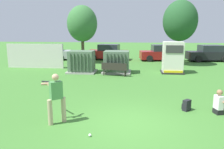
% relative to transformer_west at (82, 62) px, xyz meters
% --- Properties ---
extents(ground_plane, '(96.00, 96.00, 0.00)m').
position_rel_transformer_west_xyz_m(ground_plane, '(3.86, -8.96, -0.79)').
color(ground_plane, '#3D752D').
extents(fence_panel, '(4.80, 0.12, 2.00)m').
position_rel_transformer_west_xyz_m(fence_panel, '(-4.34, 1.54, 0.21)').
color(fence_panel, beige).
rests_on(fence_panel, ground).
extents(transformer_west, '(2.10, 1.70, 1.62)m').
position_rel_transformer_west_xyz_m(transformer_west, '(0.00, 0.00, 0.00)').
color(transformer_west, '#9E9B93').
rests_on(transformer_west, ground).
extents(transformer_mid_west, '(2.10, 1.70, 1.62)m').
position_rel_transformer_west_xyz_m(transformer_mid_west, '(2.60, 0.16, 0.00)').
color(transformer_mid_west, '#9E9B93').
rests_on(transformer_mid_west, ground).
extents(generator_enclosure, '(1.60, 1.40, 2.30)m').
position_rel_transformer_west_xyz_m(generator_enclosure, '(6.70, 0.54, 0.35)').
color(generator_enclosure, '#262626').
rests_on(generator_enclosure, ground).
extents(park_bench, '(1.84, 0.73, 0.92)m').
position_rel_transformer_west_xyz_m(park_bench, '(2.55, -1.03, -0.25)').
color(park_bench, '#2D2823').
rests_on(park_bench, ground).
extents(batter, '(1.25, 1.38, 1.74)m').
position_rel_transformer_west_xyz_m(batter, '(1.33, -9.12, 0.19)').
color(batter, tan).
rests_on(batter, ground).
extents(sports_ball, '(0.09, 0.09, 0.09)m').
position_rel_transformer_west_xyz_m(sports_ball, '(2.68, -10.03, -0.74)').
color(sports_ball, white).
rests_on(sports_ball, ground).
extents(seated_spectator, '(0.78, 0.63, 0.96)m').
position_rel_transformer_west_xyz_m(seated_spectator, '(7.29, -7.64, -0.41)').
color(seated_spectator, black).
rests_on(seated_spectator, ground).
extents(backpack, '(0.38, 0.38, 0.44)m').
position_rel_transformer_west_xyz_m(backpack, '(6.06, -7.43, -0.57)').
color(backpack, black).
rests_on(backpack, ground).
extents(tree_left, '(2.81, 2.81, 5.37)m').
position_rel_transformer_west_xyz_m(tree_left, '(-1.05, 4.80, 2.90)').
color(tree_left, '#4C3828').
rests_on(tree_left, ground).
extents(tree_center_left, '(2.96, 2.96, 5.66)m').
position_rel_transformer_west_xyz_m(tree_center_left, '(7.76, 4.27, 3.10)').
color(tree_center_left, '#4C3828').
rests_on(tree_center_left, ground).
extents(parked_car_leftmost, '(4.33, 2.19, 1.62)m').
position_rel_transformer_west_xyz_m(parked_car_leftmost, '(-5.01, 6.75, -0.04)').
color(parked_car_leftmost, '#B2B2B7').
rests_on(parked_car_leftmost, ground).
extents(parked_car_left_of_center, '(4.36, 2.27, 1.62)m').
position_rel_transformer_west_xyz_m(parked_car_left_of_center, '(1.03, 7.43, -0.04)').
color(parked_car_left_of_center, maroon).
rests_on(parked_car_left_of_center, ground).
extents(parked_car_right_of_center, '(4.38, 2.32, 1.62)m').
position_rel_transformer_west_xyz_m(parked_car_right_of_center, '(6.59, 7.23, -0.04)').
color(parked_car_right_of_center, maroon).
rests_on(parked_car_right_of_center, ground).
extents(parked_car_rightmost, '(4.38, 2.31, 1.62)m').
position_rel_transformer_west_xyz_m(parked_car_rightmost, '(11.36, 7.35, -0.04)').
color(parked_car_rightmost, black).
rests_on(parked_car_rightmost, ground).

